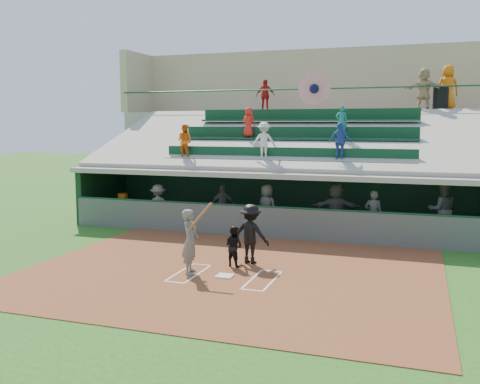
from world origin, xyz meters
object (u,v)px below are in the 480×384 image
(water_cooler, at_px, (123,198))
(white_table, at_px, (124,212))
(home_plate, at_px, (225,276))
(catcher, at_px, (234,246))
(trash_bin, at_px, (441,99))
(batter_at_plate, at_px, (190,241))

(water_cooler, bearing_deg, white_table, -47.94)
(white_table, bearing_deg, home_plate, -19.40)
(catcher, relative_size, trash_bin, 1.16)
(water_cooler, relative_size, trash_bin, 0.40)
(batter_at_plate, xyz_separation_m, trash_bin, (6.45, 12.51, 4.19))
(trash_bin, bearing_deg, catcher, -116.14)
(white_table, xyz_separation_m, trash_bin, (12.10, 6.44, 4.67))
(home_plate, bearing_deg, batter_at_plate, -179.01)
(home_plate, xyz_separation_m, white_table, (-6.62, 6.05, 0.38))
(white_table, xyz_separation_m, water_cooler, (-0.07, 0.08, 0.58))
(water_cooler, bearing_deg, batter_at_plate, -47.08)
(water_cooler, bearing_deg, home_plate, -42.53)
(water_cooler, bearing_deg, trash_bin, 27.59)
(home_plate, distance_m, white_table, 8.98)
(batter_at_plate, height_order, trash_bin, trash_bin)
(white_table, distance_m, trash_bin, 14.48)
(batter_at_plate, relative_size, white_table, 2.26)
(batter_at_plate, height_order, water_cooler, batter_at_plate)
(home_plate, height_order, catcher, catcher)
(home_plate, height_order, trash_bin, trash_bin)
(white_table, distance_m, water_cooler, 0.59)
(home_plate, bearing_deg, water_cooler, 137.47)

